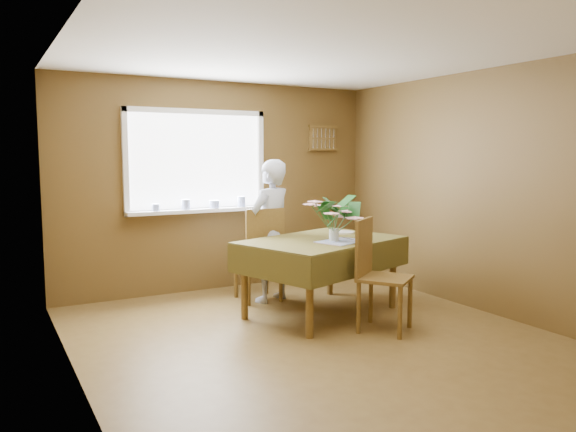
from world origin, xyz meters
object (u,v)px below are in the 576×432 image
flower_bouquet (334,213)px  dining_table (322,248)px  chair_near (376,270)px  chair_far (261,251)px  seated_woman (271,231)px

flower_bouquet → dining_table: bearing=98.4°
chair_near → flower_bouquet: 0.72m
chair_far → seated_woman: 0.25m
seated_woman → chair_far: bearing=-38.1°
dining_table → flower_bouquet: size_ratio=3.66×
flower_bouquet → seated_woman: bearing=106.2°
chair_far → flower_bouquet: (0.36, -0.91, 0.49)m
chair_near → flower_bouquet: flower_bouquet is taller
chair_far → chair_near: chair_far is taller
seated_woman → flower_bouquet: (0.26, -0.88, 0.27)m
flower_bouquet → chair_near: bearing=-75.9°
dining_table → chair_far: 0.81m
chair_near → seated_woman: 1.46m
dining_table → chair_near: 0.72m
chair_far → dining_table: bearing=117.1°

